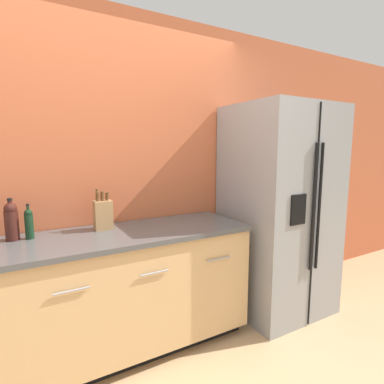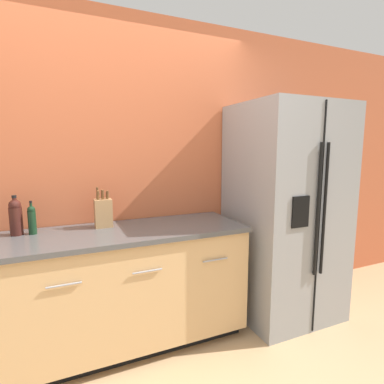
% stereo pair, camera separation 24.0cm
% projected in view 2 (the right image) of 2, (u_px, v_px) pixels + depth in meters
% --- Properties ---
extents(wall_back, '(10.00, 0.05, 2.60)m').
position_uv_depth(wall_back, '(106.00, 175.00, 2.45)').
color(wall_back, '#BC5B38').
rests_on(wall_back, ground_plane).
extents(counter_unit, '(2.15, 0.64, 0.92)m').
position_uv_depth(counter_unit, '(103.00, 291.00, 2.21)').
color(counter_unit, black).
rests_on(counter_unit, ground_plane).
extents(refrigerator, '(0.87, 0.81, 1.89)m').
position_uv_depth(refrigerator, '(285.00, 212.00, 2.70)').
color(refrigerator, gray).
rests_on(refrigerator, ground_plane).
extents(knife_block, '(0.13, 0.10, 0.31)m').
position_uv_depth(knife_block, '(103.00, 212.00, 2.28)').
color(knife_block, '#A87A4C').
rests_on(knife_block, counter_unit).
extents(wine_bottle, '(0.08, 0.08, 0.28)m').
position_uv_depth(wine_bottle, '(16.00, 216.00, 2.06)').
color(wine_bottle, '#3D1914').
rests_on(wine_bottle, counter_unit).
extents(oil_bottle, '(0.05, 0.05, 0.24)m').
position_uv_depth(oil_bottle, '(32.00, 219.00, 2.09)').
color(oil_bottle, black).
rests_on(oil_bottle, counter_unit).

